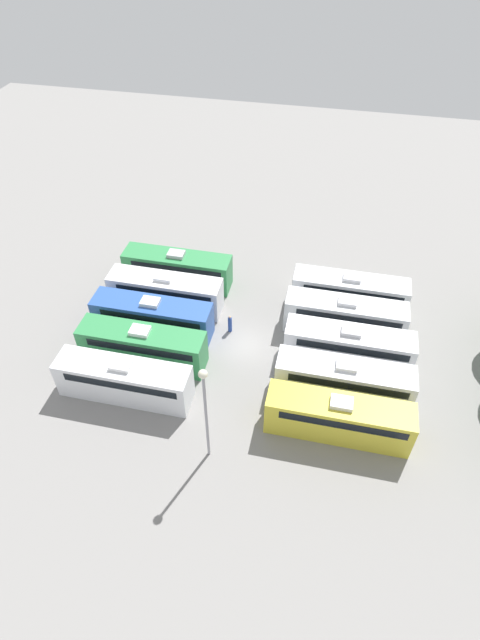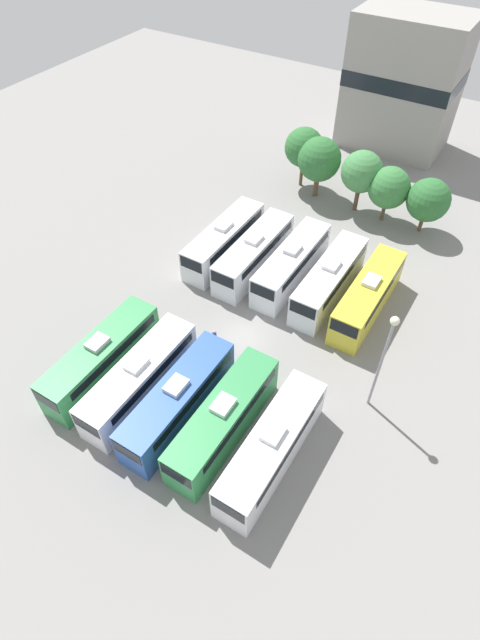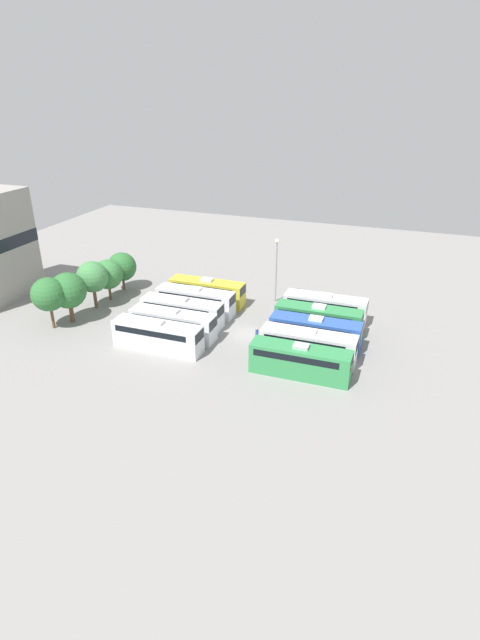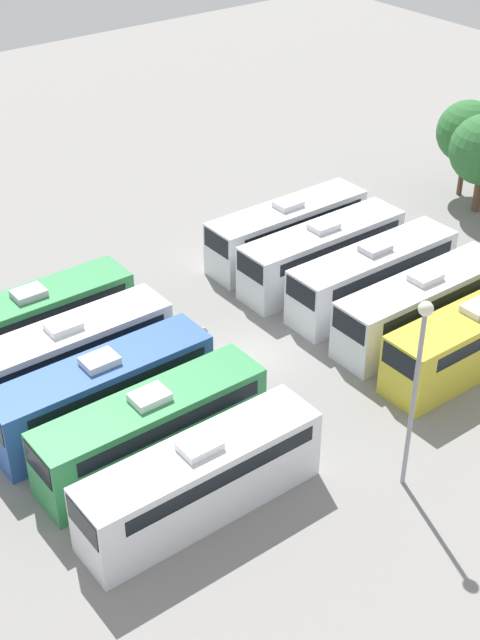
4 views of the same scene
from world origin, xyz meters
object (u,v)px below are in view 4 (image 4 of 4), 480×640
(tree_0, at_px, (468,132))
(bus_2, at_px, (103,390))
(bus_3, at_px, (152,427))
(bus_4, at_px, (201,477))
(bus_8, at_px, (422,304))
(bus_5, at_px, (288,229))
(bus_0, at_px, (34,321))
(worker_person, at_px, (205,343))
(bus_1, at_px, (68,354))
(light_pole, at_px, (418,368))
(bus_9, at_px, (474,336))
(bus_7, at_px, (373,274))
(bus_6, at_px, (323,252))

(tree_0, bearing_deg, bus_2, -78.33)
(bus_3, xyz_separation_m, bus_4, (3.83, -0.10, 0.00))
(bus_2, distance_m, bus_8, 17.47)
(bus_5, bearing_deg, tree_0, 88.06)
(bus_3, height_order, bus_4, same)
(bus_0, distance_m, worker_person, 8.82)
(bus_1, bearing_deg, bus_0, 179.78)
(bus_4, height_order, bus_5, same)
(bus_3, distance_m, tree_0, 33.44)
(bus_0, relative_size, bus_4, 1.00)
(bus_3, height_order, light_pole, light_pole)
(bus_3, xyz_separation_m, bus_9, (3.81, 16.55, 0.00))
(bus_0, distance_m, tree_0, 32.20)
(bus_4, relative_size, bus_9, 1.00)
(bus_9, bearing_deg, bus_7, 177.87)
(bus_0, relative_size, tree_0, 1.59)
(light_pole, distance_m, tree_0, 30.00)
(bus_5, distance_m, light_pole, 20.85)
(bus_6, bearing_deg, bus_5, 176.40)
(bus_4, height_order, light_pole, light_pole)
(bus_2, relative_size, bus_8, 1.00)
(bus_4, relative_size, bus_5, 1.00)
(bus_5, bearing_deg, bus_4, -48.84)
(bus_2, relative_size, bus_3, 1.00)
(bus_1, bearing_deg, tree_0, 95.57)
(bus_0, bearing_deg, bus_1, -0.22)
(bus_2, bearing_deg, bus_1, 179.48)
(bus_2, xyz_separation_m, bus_4, (7.38, 0.28, 0.00))
(bus_3, bearing_deg, bus_1, -177.13)
(bus_1, relative_size, worker_person, 5.85)
(bus_0, distance_m, bus_5, 16.86)
(bus_7, height_order, worker_person, bus_7)
(bus_9, bearing_deg, light_pole, -66.32)
(tree_0, bearing_deg, bus_5, -91.94)
(bus_7, bearing_deg, worker_person, -97.43)
(bus_4, height_order, bus_7, same)
(bus_1, height_order, bus_9, same)
(bus_6, height_order, bus_8, same)
(bus_1, bearing_deg, worker_person, 72.90)
(bus_7, xyz_separation_m, worker_person, (-1.38, -10.54, -0.98))
(bus_8, distance_m, light_pole, 12.47)
(bus_0, distance_m, light_pole, 20.56)
(bus_6, distance_m, tree_0, 15.94)
(bus_0, relative_size, bus_6, 1.00)
(bus_5, distance_m, bus_6, 3.43)
(bus_0, bearing_deg, tree_0, 89.00)
(bus_1, relative_size, bus_7, 1.00)
(bus_1, xyz_separation_m, worker_person, (2.04, 6.64, -0.98))
(bus_1, distance_m, bus_5, 17.26)
(bus_0, distance_m, bus_9, 22.30)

